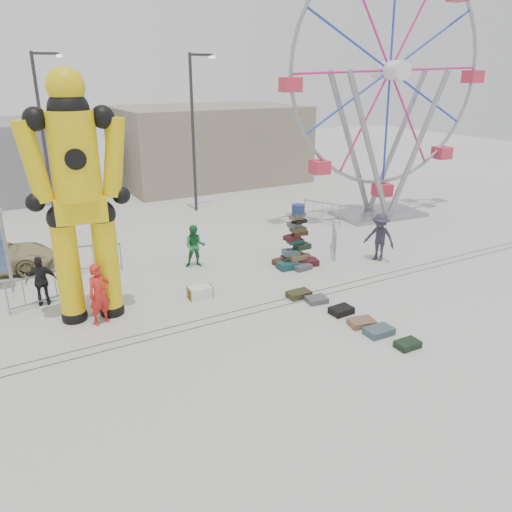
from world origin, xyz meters
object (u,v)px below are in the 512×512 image
suitcase_tower (296,249)px  steamer_trunk (200,292)px  pedestrian_green (195,246)px  lamp_post_left (44,129)px  barricade_wheel_front (334,240)px  barricade_wheel_back (322,213)px  lamp_post_right (194,126)px  crash_test_dummy (79,191)px  barricade_dummy_b (40,290)px  ferris_wheel (388,91)px  pedestrian_black (42,281)px  pedestrian_red (99,294)px  pedestrian_grey (380,237)px  barricade_dummy_c (93,258)px

suitcase_tower → steamer_trunk: size_ratio=3.05×
suitcase_tower → pedestrian_green: bearing=157.4°
lamp_post_left → barricade_wheel_front: 14.98m
steamer_trunk → barricade_wheel_back: 10.18m
lamp_post_left → lamp_post_right: bearing=-15.9°
crash_test_dummy → barricade_dummy_b: bearing=135.7°
barricade_dummy_b → barricade_wheel_back: size_ratio=1.00×
crash_test_dummy → barricade_dummy_b: size_ratio=3.72×
suitcase_tower → ferris_wheel: size_ratio=0.19×
barricade_wheel_front → barricade_wheel_back: (2.18, 3.75, 0.00)m
ferris_wheel → lamp_post_right: bearing=149.5°
pedestrian_black → steamer_trunk: bearing=167.9°
steamer_trunk → barricade_wheel_front: size_ratio=0.40×
crash_test_dummy → steamer_trunk: crash_test_dummy is taller
barricade_dummy_b → barricade_wheel_back: same height
suitcase_tower → barricade_wheel_front: (2.19, 0.44, -0.13)m
pedestrian_red → steamer_trunk: bearing=-12.2°
pedestrian_red → pedestrian_green: bearing=18.6°
crash_test_dummy → steamer_trunk: size_ratio=9.32×
ferris_wheel → pedestrian_grey: size_ratio=6.63×
barricade_wheel_back → pedestrian_black: size_ratio=1.22×
barricade_wheel_front → pedestrian_red: 10.02m
barricade_wheel_front → pedestrian_grey: bearing=-112.5°
pedestrian_red → lamp_post_right: bearing=38.4°
steamer_trunk → pedestrian_red: size_ratio=0.43×
lamp_post_left → barricade_wheel_front: (9.19, -11.15, -3.93)m
suitcase_tower → pedestrian_red: bearing=-166.4°
crash_test_dummy → barricade_dummy_c: 5.09m
suitcase_tower → crash_test_dummy: bearing=-170.4°
barricade_wheel_back → pedestrian_grey: 5.46m
barricade_dummy_c → pedestrian_red: 4.33m
pedestrian_green → pedestrian_grey: size_ratio=0.86×
lamp_post_left → pedestrian_red: size_ratio=4.29×
ferris_wheel → barricade_dummy_c: (-14.81, -0.84, -5.69)m
suitcase_tower → barricade_wheel_back: 6.06m
pedestrian_red → pedestrian_grey: size_ratio=0.98×
ferris_wheel → barricade_wheel_back: 6.66m
pedestrian_black → suitcase_tower: bearing=-175.5°
barricade_dummy_b → crash_test_dummy: bearing=-65.1°
lamp_post_left → pedestrian_green: bearing=-69.9°
ferris_wheel → barricade_wheel_front: size_ratio=6.33×
lamp_post_left → crash_test_dummy: size_ratio=1.08×
lamp_post_right → barricade_wheel_front: lamp_post_right is taller
lamp_post_left → ferris_wheel: ferris_wheel is taller
lamp_post_right → lamp_post_left: size_ratio=1.00×
lamp_post_right → pedestrian_green: size_ratio=4.86×
barricade_wheel_front → lamp_post_left: bearing=74.2°
pedestrian_grey → pedestrian_green: bearing=-137.9°
barricade_dummy_c → barricade_wheel_back: same height
pedestrian_green → lamp_post_left: bearing=134.7°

